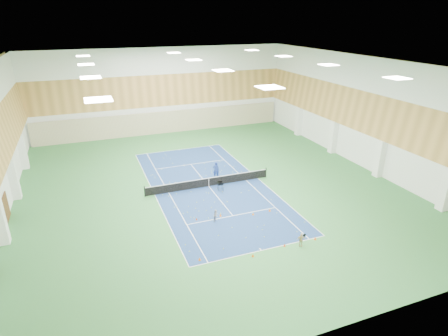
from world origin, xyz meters
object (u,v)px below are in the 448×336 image
(child_apron, at_px, (301,240))
(tennis_net, at_px, (209,181))
(child_court, at_px, (216,215))
(coach, at_px, (216,170))
(ball_cart, at_px, (220,186))

(child_apron, bearing_deg, tennis_net, 119.49)
(tennis_net, relative_size, child_court, 12.54)
(tennis_net, height_order, child_court, tennis_net)
(tennis_net, distance_m, coach, 2.37)
(child_court, bearing_deg, ball_cart, 24.24)
(coach, distance_m, ball_cart, 3.18)
(tennis_net, xyz_separation_m, ball_cart, (0.77, -1.23, -0.09))
(child_court, distance_m, child_apron, 7.39)
(tennis_net, distance_m, child_apron, 12.75)
(tennis_net, bearing_deg, child_apron, -76.43)
(child_court, relative_size, child_apron, 0.95)
(child_court, distance_m, ball_cart, 5.91)
(coach, xyz_separation_m, child_apron, (1.55, -14.24, -0.35))
(child_apron, distance_m, ball_cart, 11.38)
(child_court, bearing_deg, tennis_net, 34.39)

